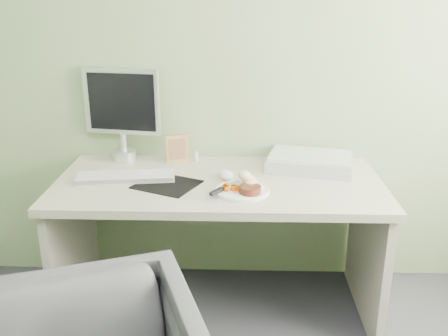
{
  "coord_description": "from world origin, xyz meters",
  "views": [
    {
      "loc": [
        0.1,
        -0.66,
        1.61
      ],
      "look_at": [
        0.03,
        1.5,
        0.84
      ],
      "focal_mm": 40.0,
      "sensor_mm": 36.0,
      "label": 1
    }
  ],
  "objects_px": {
    "plate": "(242,191)",
    "desk": "(219,214)",
    "monitor": "(122,109)",
    "scanner": "(310,163)"
  },
  "relations": [
    {
      "from": "desk",
      "to": "plate",
      "type": "distance_m",
      "value": 0.27
    },
    {
      "from": "plate",
      "to": "desk",
      "type": "bearing_deg",
      "value": 127.57
    },
    {
      "from": "plate",
      "to": "scanner",
      "type": "xyz_separation_m",
      "value": [
        0.35,
        0.33,
        0.03
      ]
    },
    {
      "from": "desk",
      "to": "monitor",
      "type": "height_order",
      "value": "monitor"
    },
    {
      "from": "scanner",
      "to": "monitor",
      "type": "bearing_deg",
      "value": -173.78
    },
    {
      "from": "desk",
      "to": "scanner",
      "type": "xyz_separation_m",
      "value": [
        0.47,
        0.19,
        0.22
      ]
    },
    {
      "from": "plate",
      "to": "monitor",
      "type": "bearing_deg",
      "value": 144.42
    },
    {
      "from": "desk",
      "to": "plate",
      "type": "relative_size",
      "value": 6.31
    },
    {
      "from": "scanner",
      "to": "monitor",
      "type": "xyz_separation_m",
      "value": [
        -1.0,
        0.13,
        0.25
      ]
    },
    {
      "from": "scanner",
      "to": "monitor",
      "type": "relative_size",
      "value": 0.86
    }
  ]
}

